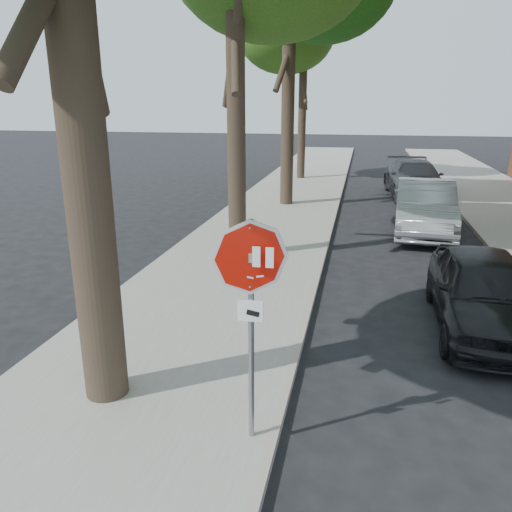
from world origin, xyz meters
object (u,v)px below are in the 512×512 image
(car_c, at_px, (414,179))
(tree_far, at_px, (304,29))
(stop_sign, at_px, (251,291))
(car_b, at_px, (425,207))
(car_a, at_px, (483,291))

(car_c, bearing_deg, tree_far, 139.29)
(tree_far, xyz_separation_m, car_c, (5.32, -3.87, -6.46))
(stop_sign, relative_size, tree_far, 0.28)
(car_b, bearing_deg, car_c, 91.44)
(stop_sign, distance_m, tree_far, 21.88)
(tree_far, relative_size, car_b, 1.95)
(car_c, bearing_deg, stop_sign, -105.49)
(car_a, distance_m, car_b, 6.91)
(car_a, bearing_deg, car_b, 93.51)
(stop_sign, bearing_deg, car_b, 74.40)
(tree_far, xyz_separation_m, car_b, (5.06, -10.25, -6.42))
(car_a, xyz_separation_m, car_b, (-0.26, 6.91, 0.10))
(stop_sign, distance_m, car_b, 11.36)
(car_a, relative_size, car_c, 0.78)
(car_a, xyz_separation_m, car_c, (0.00, 13.29, 0.06))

